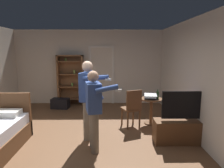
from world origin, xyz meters
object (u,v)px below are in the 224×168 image
Objects in this scene: side_table at (151,107)px; bottle_on_table at (158,95)px; laptop at (151,97)px; person_striped_shirt at (89,94)px; bookshelf at (71,78)px; person_blue_shirt at (94,106)px; suitcase_dark at (60,103)px; tv_flatscreen at (184,128)px; wooden_chair at (132,107)px.

bottle_on_table reaches higher than side_table.
person_striped_shirt is at bearing -152.36° from laptop.
side_table is (2.52, -1.97, -0.51)m from bookshelf.
suitcase_dark is (-1.39, 2.87, -0.74)m from person_blue_shirt.
tv_flatscreen reaches higher than wooden_chair.
laptop is at bearing 44.77° from person_blue_shirt.
bookshelf is at bearing 141.99° from side_table.
bottle_on_table is 0.26× the size of wooden_chair.
side_table is 1.85× the size of laptop.
wooden_chair reaches higher than laptop.
bookshelf is at bearing 69.25° from suitcase_dark.
tv_flatscreen is at bearing -63.84° from laptop.
bookshelf is 3.36m from bottle_on_table.
bookshelf is at bearing 108.41° from person_striped_shirt.
person_striped_shirt reaches higher than wooden_chair.
laptop is at bearing -20.00° from suitcase_dark.
wooden_chair is (-0.51, -0.20, -0.21)m from laptop.
tv_flatscreen reaches higher than laptop.
laptop is 1.49× the size of bottle_on_table.
suitcase_dark is at bearing 152.57° from side_table.
person_blue_shirt is (-1.56, -1.33, 0.10)m from bottle_on_table.
side_table is at bearing 28.29° from person_striped_shirt.
suitcase_dark is at bearing 115.85° from person_blue_shirt.
person_striped_shirt reaches higher than person_blue_shirt.
bookshelf is 7.10× the size of bottle_on_table.
bookshelf reaches higher than wooden_chair.
bookshelf reaches higher than bottle_on_table.
bookshelf is 4.76× the size of laptop.
person_blue_shirt is (1.10, -3.38, -0.06)m from bookshelf.
person_blue_shirt is (-1.42, -1.41, 0.44)m from side_table.
side_table reaches higher than suitcase_dark.
tv_flatscreen is 0.81× the size of person_blue_shirt.
laptop is at bearing 27.64° from person_striped_shirt.
side_table is 0.71× the size of wooden_chair.
person_blue_shirt is 0.91× the size of person_striped_shirt.
side_table is at bearing 48.64° from laptop.
bookshelf reaches higher than suitcase_dark.
laptop is at bearing 168.08° from bottle_on_table.
tv_flatscreen is at bearing -6.92° from person_striped_shirt.
side_table is 0.40× the size of person_striped_shirt.
person_blue_shirt is at bearing -135.12° from side_table.
tv_flatscreen is 2.02m from person_blue_shirt.
suitcase_dark is (-3.29, 2.56, -0.15)m from tv_flatscreen.
laptop is at bearing 116.16° from tv_flatscreen.
laptop is 0.65× the size of suitcase_dark.
bottle_on_table is 0.15× the size of person_striped_shirt.
bookshelf is 2.98m from person_striped_shirt.
suitcase_dark is at bearing 142.13° from tv_flatscreen.
bookshelf is 3.21m from laptop.
person_striped_shirt is at bearing -149.77° from wooden_chair.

